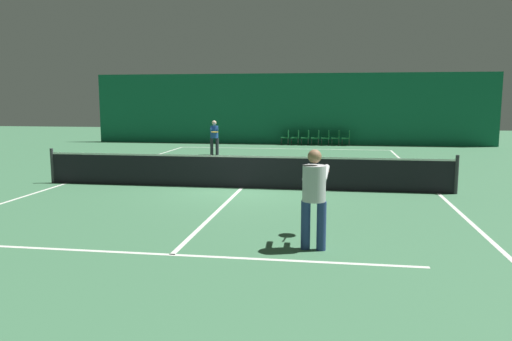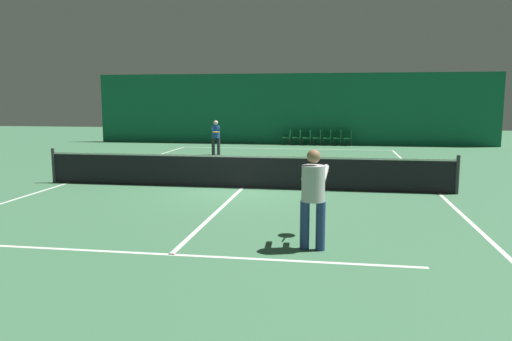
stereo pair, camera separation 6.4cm
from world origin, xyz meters
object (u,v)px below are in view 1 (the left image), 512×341
(courtside_chair_1, at_px, (296,136))
(courtside_chair_5, at_px, (337,137))
(player_far, at_px, (214,135))
(courtside_chair_3, at_px, (316,137))
(courtside_chair_2, at_px, (306,137))
(tennis_net, at_px, (242,171))
(courtside_chair_0, at_px, (286,136))
(courtside_chair_4, at_px, (327,137))
(courtside_chair_6, at_px, (347,137))
(player_near, at_px, (314,191))

(courtside_chair_1, height_order, courtside_chair_5, same)
(player_far, relative_size, courtside_chair_1, 1.91)
(courtside_chair_5, bearing_deg, player_far, -44.68)
(courtside_chair_3, bearing_deg, courtside_chair_1, -90.00)
(courtside_chair_2, bearing_deg, tennis_net, -4.42)
(courtside_chair_0, relative_size, courtside_chair_3, 1.00)
(courtside_chair_1, relative_size, courtside_chair_3, 1.00)
(courtside_chair_5, bearing_deg, courtside_chair_0, -90.00)
(courtside_chair_4, relative_size, courtside_chair_6, 1.00)
(player_far, distance_m, courtside_chair_4, 7.66)
(courtside_chair_0, bearing_deg, player_far, -26.21)
(tennis_net, distance_m, courtside_chair_0, 14.13)
(courtside_chair_1, bearing_deg, tennis_net, -2.13)
(courtside_chair_4, distance_m, courtside_chair_5, 0.57)
(tennis_net, xyz_separation_m, courtside_chair_5, (2.79, 14.13, -0.03))
(courtside_chair_3, bearing_deg, player_far, -38.32)
(tennis_net, distance_m, player_far, 8.90)
(courtside_chair_6, bearing_deg, courtside_chair_1, -90.00)
(player_far, xyz_separation_m, courtside_chair_5, (5.65, 5.71, -0.45))
(courtside_chair_2, xyz_separation_m, courtside_chair_5, (1.70, 0.00, 0.00))
(tennis_net, xyz_separation_m, courtside_chair_0, (-0.04, 14.13, -0.03))
(tennis_net, height_order, courtside_chair_6, tennis_net)
(player_far, distance_m, courtside_chair_3, 7.29)
(courtside_chair_1, xyz_separation_m, courtside_chair_2, (0.57, 0.00, 0.00))
(tennis_net, distance_m, courtside_chair_6, 14.52)
(courtside_chair_0, height_order, courtside_chair_6, same)
(player_far, distance_m, courtside_chair_2, 6.95)
(courtside_chair_4, relative_size, courtside_chair_5, 1.00)
(player_near, distance_m, courtside_chair_2, 19.86)
(courtside_chair_3, xyz_separation_m, courtside_chair_4, (0.57, 0.00, 0.00))
(courtside_chair_1, bearing_deg, courtside_chair_2, 90.00)
(tennis_net, relative_size, courtside_chair_0, 14.29)
(courtside_chair_0, xyz_separation_m, courtside_chair_4, (2.27, 0.00, 0.00))
(courtside_chair_3, xyz_separation_m, courtside_chair_6, (1.70, 0.00, 0.00))
(tennis_net, height_order, courtside_chair_5, tennis_net)
(player_far, height_order, courtside_chair_4, player_far)
(player_far, distance_m, courtside_chair_5, 8.04)
(courtside_chair_1, height_order, courtside_chair_6, same)
(courtside_chair_4, bearing_deg, courtside_chair_3, -90.00)
(courtside_chair_3, distance_m, courtside_chair_4, 0.57)
(player_near, distance_m, courtside_chair_4, 19.83)
(player_near, xyz_separation_m, courtside_chair_2, (-1.22, 19.82, -0.52))
(courtside_chair_6, bearing_deg, courtside_chair_3, -90.00)
(courtside_chair_6, bearing_deg, player_near, -3.03)
(player_near, height_order, courtside_chair_3, player_near)
(courtside_chair_2, relative_size, courtside_chair_4, 1.00)
(tennis_net, xyz_separation_m, courtside_chair_6, (3.36, 14.13, -0.03))
(tennis_net, height_order, courtside_chair_1, tennis_net)
(courtside_chair_2, bearing_deg, player_near, 3.52)
(tennis_net, relative_size, player_far, 7.49)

